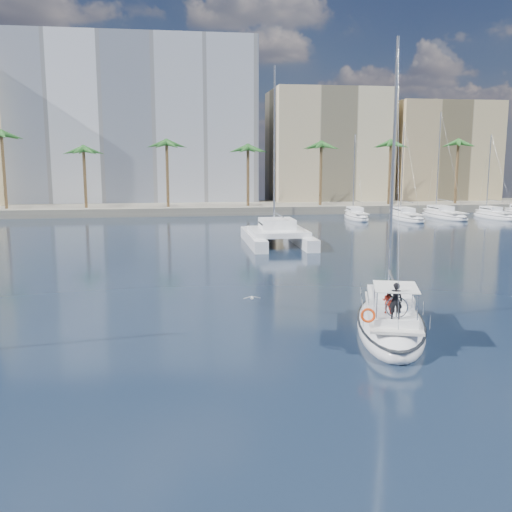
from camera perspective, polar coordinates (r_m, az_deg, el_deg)
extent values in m
plane|color=black|center=(30.77, 1.87, -5.78)|extent=(160.00, 160.00, 0.00)
cube|color=gray|center=(90.66, -5.01, 4.80)|extent=(120.00, 14.00, 1.20)
cube|color=white|center=(102.57, -12.41, 12.67)|extent=(42.00, 16.00, 28.00)
cube|color=beige|center=(102.89, 7.14, 10.57)|extent=(20.00, 14.00, 20.00)
cube|color=tan|center=(108.09, 17.84, 9.61)|extent=(18.00, 12.00, 18.00)
cylinder|color=brown|center=(86.40, -4.89, 7.65)|extent=(0.44, 0.44, 10.50)
sphere|color=#276224|center=(86.38, -4.94, 11.14)|extent=(3.60, 3.60, 3.60)
cylinder|color=brown|center=(94.77, 16.28, 7.48)|extent=(0.44, 0.44, 10.50)
sphere|color=#276224|center=(94.76, 16.43, 10.65)|extent=(3.60, 3.60, 3.60)
ellipsoid|color=white|center=(28.32, 13.26, -6.78)|extent=(5.91, 10.28, 2.03)
ellipsoid|color=black|center=(28.24, 13.28, -6.22)|extent=(5.97, 10.37, 0.18)
cube|color=silver|center=(27.93, 13.35, -5.37)|extent=(4.32, 7.67, 0.12)
cube|color=white|center=(28.94, 13.22, -4.11)|extent=(2.96, 3.68, 0.60)
cube|color=black|center=(28.93, 13.22, -4.07)|extent=(2.87, 3.33, 0.14)
cylinder|color=#B7BABF|center=(29.27, 13.53, 8.14)|extent=(0.15, 0.15, 12.84)
cylinder|color=#B7BABF|center=(27.85, 13.43, -2.12)|extent=(1.29, 3.81, 0.11)
cube|color=white|center=(26.06, 13.67, -5.92)|extent=(2.51, 2.89, 0.36)
cube|color=white|center=(25.64, 13.80, -3.03)|extent=(2.51, 2.89, 0.04)
torus|color=silver|center=(24.98, 13.89, -5.02)|extent=(0.93, 0.34, 0.96)
torus|color=red|center=(24.61, 11.14, -5.85)|extent=(0.66, 0.38, 0.64)
imported|color=black|center=(24.86, 13.79, -4.37)|extent=(0.66, 0.53, 1.58)
imported|color=maroon|center=(25.76, 13.06, -4.41)|extent=(0.67, 0.67, 1.10)
cube|color=white|center=(55.35, -0.27, 1.71)|extent=(1.34, 11.69, 1.10)
cube|color=white|center=(56.13, 4.43, 1.79)|extent=(1.34, 11.69, 1.10)
cube|color=white|center=(55.02, 2.20, 2.44)|extent=(5.31, 6.48, 0.50)
cube|color=white|center=(55.51, 2.11, 3.24)|extent=(3.25, 3.54, 1.00)
cube|color=black|center=(55.50, 2.11, 3.29)|extent=(3.27, 3.07, 0.18)
cylinder|color=#B7BABF|center=(56.90, 1.85, 10.74)|extent=(0.18, 0.18, 15.57)
ellipsoid|color=silver|center=(32.60, -0.40, -4.21)|extent=(0.20, 0.39, 0.18)
sphere|color=silver|center=(32.77, -0.45, -4.10)|extent=(0.10, 0.10, 0.10)
cube|color=gray|center=(32.56, -0.88, -4.18)|extent=(0.44, 0.16, 0.11)
cube|color=gray|center=(32.63, 0.08, -4.15)|extent=(0.44, 0.16, 0.11)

